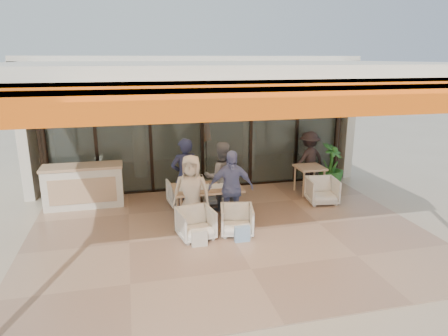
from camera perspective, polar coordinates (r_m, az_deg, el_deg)
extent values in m
plane|color=#C6B293|center=(8.28, 0.79, -9.37)|extent=(70.00, 70.00, 0.00)
cube|color=tan|center=(8.28, 0.79, -9.34)|extent=(8.00, 6.00, 0.01)
cube|color=silver|center=(7.51, 0.88, 14.11)|extent=(8.00, 6.00, 0.20)
cube|color=#FF5F0D|center=(4.74, 9.83, 9.69)|extent=(8.00, 0.12, 0.45)
cube|color=orange|center=(5.37, 6.96, 11.74)|extent=(8.00, 1.50, 0.06)
cylinder|color=black|center=(10.52, -24.36, 3.82)|extent=(0.12, 0.12, 3.20)
cylinder|color=black|center=(11.82, 15.87, 5.75)|extent=(0.12, 0.12, 3.20)
cube|color=#9EADA3|center=(10.61, -3.18, 5.26)|extent=(8.00, 0.03, 3.20)
cube|color=black|center=(11.00, -3.06, -2.76)|extent=(8.00, 0.10, 0.08)
cube|color=black|center=(10.45, -3.31, 13.71)|extent=(8.00, 0.10, 0.08)
cube|color=black|center=(10.66, -24.88, 3.89)|extent=(0.08, 0.10, 3.20)
cube|color=black|center=(10.48, -17.90, 4.40)|extent=(0.08, 0.10, 3.20)
cube|color=black|center=(10.46, -10.50, 4.88)|extent=(0.08, 0.10, 3.20)
cube|color=black|center=(10.61, -3.18, 5.26)|extent=(0.08, 0.10, 3.20)
cube|color=black|center=(10.93, 3.83, 5.55)|extent=(0.08, 0.10, 3.20)
cube|color=black|center=(11.40, 10.36, 5.75)|extent=(0.08, 0.10, 3.20)
cube|color=black|center=(11.98, 16.09, 5.86)|extent=(0.08, 0.10, 3.20)
cube|color=silver|center=(14.01, -5.80, 8.12)|extent=(9.00, 0.25, 3.40)
cube|color=silver|center=(12.42, -25.26, 5.78)|extent=(0.25, 3.50, 3.40)
cube|color=silver|center=(13.67, 14.02, 7.56)|extent=(0.25, 3.50, 3.40)
cube|color=silver|center=(12.17, -4.85, 15.06)|extent=(9.00, 3.50, 0.25)
cube|color=tan|center=(12.65, -4.51, -0.47)|extent=(8.00, 3.50, 0.02)
cylinder|color=silver|center=(12.04, -12.12, 5.68)|extent=(0.40, 0.40, 3.00)
cylinder|color=silver|center=(12.58, 3.63, 6.41)|extent=(0.40, 0.40, 3.00)
cylinder|color=black|center=(11.51, -10.44, 12.85)|extent=(0.03, 0.03, 0.70)
cube|color=black|center=(11.53, -10.33, 10.62)|extent=(0.30, 0.30, 0.40)
sphere|color=#FFBF72|center=(11.53, -10.33, 10.62)|extent=(0.18, 0.18, 0.18)
cylinder|color=black|center=(12.22, 6.61, 13.14)|extent=(0.03, 0.03, 0.70)
cube|color=black|center=(12.24, 6.55, 11.04)|extent=(0.30, 0.30, 0.40)
sphere|color=#FFBF72|center=(12.24, 6.55, 11.04)|extent=(0.18, 0.18, 0.18)
cylinder|color=black|center=(11.98, -2.53, -1.16)|extent=(0.40, 0.40, 0.05)
cylinder|color=black|center=(11.74, -2.58, 3.53)|extent=(0.04, 0.04, 2.10)
cone|color=#F65E15|center=(11.62, -2.62, 6.66)|extent=(0.32, 0.32, 1.10)
cube|color=silver|center=(10.09, -19.37, -2.59)|extent=(1.80, 0.60, 1.00)
cube|color=tan|center=(9.96, -19.63, 0.21)|extent=(1.85, 0.65, 0.06)
cube|color=tan|center=(9.80, -19.53, -3.14)|extent=(1.50, 0.02, 0.60)
cube|color=tan|center=(8.78, -2.42, -2.85)|extent=(1.50, 0.90, 0.05)
cube|color=white|center=(8.77, -2.42, -2.70)|extent=(1.30, 0.35, 0.01)
cylinder|color=tan|center=(8.51, -6.09, -6.17)|extent=(0.06, 0.06, 0.70)
cylinder|color=tan|center=(8.74, 2.03, -5.50)|extent=(0.06, 0.06, 0.70)
cylinder|color=tan|center=(9.11, -6.63, -4.72)|extent=(0.06, 0.06, 0.70)
cylinder|color=tan|center=(9.32, 0.98, -4.13)|extent=(0.06, 0.06, 0.70)
cylinder|color=white|center=(8.54, -5.20, -2.83)|extent=(0.06, 0.06, 0.11)
cylinder|color=white|center=(8.90, -4.26, -2.05)|extent=(0.06, 0.06, 0.11)
cylinder|color=white|center=(8.67, -1.97, -2.50)|extent=(0.06, 0.06, 0.11)
cylinder|color=white|center=(8.98, -0.77, -1.85)|extent=(0.06, 0.06, 0.11)
cylinder|color=white|center=(8.67, 1.08, -2.49)|extent=(0.06, 0.06, 0.11)
cylinder|color=brown|center=(8.80, -6.13, -2.13)|extent=(0.07, 0.07, 0.16)
cylinder|color=black|center=(8.99, -3.40, -1.69)|extent=(0.09, 0.09, 0.17)
cylinder|color=black|center=(8.96, -3.41, -1.11)|extent=(0.10, 0.10, 0.01)
cylinder|color=white|center=(8.41, -5.04, -3.47)|extent=(0.22, 0.22, 0.01)
cylinder|color=white|center=(8.58, 0.92, -3.03)|extent=(0.22, 0.22, 0.01)
cylinder|color=white|center=(9.00, -5.63, -2.22)|extent=(0.22, 0.22, 0.01)
cylinder|color=white|center=(9.15, -0.04, -1.83)|extent=(0.22, 0.22, 0.01)
imported|color=white|center=(9.72, -5.91, -3.37)|extent=(0.76, 0.72, 0.70)
imported|color=white|center=(9.85, -1.07, -2.93)|extent=(0.77, 0.73, 0.74)
imported|color=white|center=(7.97, -4.05, -7.74)|extent=(0.77, 0.73, 0.69)
imported|color=white|center=(8.14, 1.85, -7.29)|extent=(0.75, 0.72, 0.66)
imported|color=#1B1D3C|center=(9.09, -5.58, -1.20)|extent=(0.70, 0.51, 1.76)
imported|color=slate|center=(9.25, -0.41, -1.24)|extent=(0.82, 0.66, 1.64)
imported|color=beige|center=(8.27, -4.68, -3.53)|extent=(0.90, 0.72, 1.59)
imported|color=#6873AE|center=(8.42, 0.98, -2.92)|extent=(0.99, 0.48, 1.65)
cube|color=silver|center=(7.68, -3.52, -10.08)|extent=(0.30, 0.10, 0.34)
cube|color=#99BFD8|center=(7.85, 2.61, -9.47)|extent=(0.30, 0.10, 0.34)
cube|color=tan|center=(10.63, 12.16, 0.08)|extent=(0.70, 0.70, 0.05)
cylinder|color=tan|center=(10.37, 11.30, -2.38)|extent=(0.05, 0.05, 0.70)
cylinder|color=tan|center=(10.61, 14.05, -2.14)|extent=(0.05, 0.05, 0.70)
cylinder|color=tan|center=(10.86, 10.08, -1.51)|extent=(0.05, 0.05, 0.70)
cylinder|color=tan|center=(11.09, 12.74, -1.30)|extent=(0.05, 0.05, 0.70)
imported|color=white|center=(10.09, 13.85, -3.01)|extent=(0.77, 0.73, 0.71)
imported|color=black|center=(11.20, 12.00, 1.20)|extent=(1.13, 0.84, 1.56)
imported|color=#1E5919|center=(11.26, 15.04, 0.26)|extent=(0.99, 0.99, 1.25)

